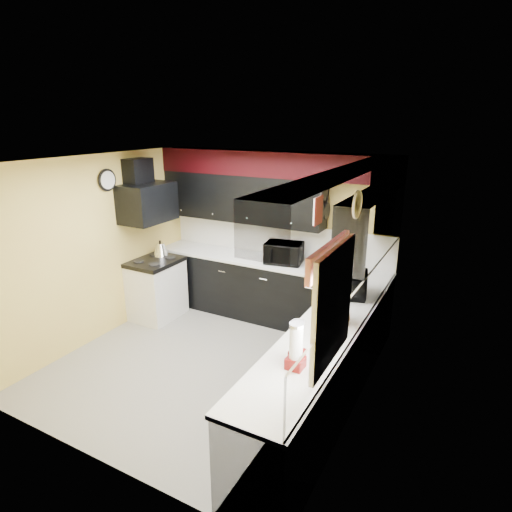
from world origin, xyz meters
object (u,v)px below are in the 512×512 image
(toaster_oven, at_px, (284,253))
(knife_block, at_px, (339,265))
(microwave, at_px, (353,284))
(kettle, at_px, (160,249))
(utensil_crock, at_px, (333,267))

(toaster_oven, relative_size, knife_block, 2.43)
(microwave, bearing_deg, knife_block, 16.08)
(toaster_oven, bearing_deg, microwave, -39.32)
(microwave, xyz_separation_m, kettle, (-3.04, 0.16, -0.06))
(kettle, bearing_deg, microwave, -2.97)
(microwave, xyz_separation_m, utensil_crock, (-0.45, 0.64, -0.06))
(microwave, distance_m, utensil_crock, 0.79)
(utensil_crock, xyz_separation_m, kettle, (-2.60, -0.49, 0.00))
(toaster_oven, height_order, knife_block, toaster_oven)
(toaster_oven, relative_size, microwave, 1.08)
(toaster_oven, xyz_separation_m, utensil_crock, (0.76, -0.03, -0.07))
(utensil_crock, bearing_deg, microwave, -55.11)
(knife_block, height_order, kettle, knife_block)
(utensil_crock, relative_size, knife_block, 0.72)
(knife_block, bearing_deg, toaster_oven, 156.87)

